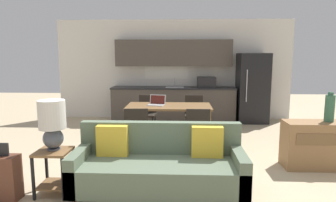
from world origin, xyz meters
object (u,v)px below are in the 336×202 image
Objects in this scene: laptop at (157,103)px; dining_chair_far_left at (147,112)px; dining_chair_far_right at (194,112)px; dining_chair_near_right at (198,129)px; vase at (330,108)px; table_lamp at (52,122)px; dining_table at (169,109)px; dining_chair_near_left at (137,128)px; side_table at (54,165)px; credenza at (316,145)px; refrigerator at (252,88)px; couch at (159,166)px.

dining_chair_far_left is at bearing 124.39° from laptop.
dining_chair_far_right is 1.00× the size of dining_chair_near_right.
dining_chair_near_right is 2.33× the size of laptop.
laptop is at bearing 156.14° from vase.
dining_chair_far_left is at bearing 74.23° from table_lamp.
dining_table is 0.93m from dining_chair_far_left.
dining_table is 1.92× the size of dining_chair_far_left.
table_lamp is at bearing 39.03° from dining_chair_near_right.
side_table is at bearing 57.85° from dining_chair_near_left.
vase is at bearing 9.25° from credenza.
refrigerator reaches higher than couch.
dining_chair_near_right is 1.00× the size of dining_chair_far_left.
dining_chair_far_left is 0.82m from laptop.
dining_table is at bearing 2.52° from laptop.
couch is at bearing -116.62° from refrigerator.
refrigerator is 3.27m from dining_chair_near_right.
dining_chair_near_left and dining_chair_far_left have the same top height.
vase reaches higher than dining_chair_near_left.
dining_chair_far_right is (-1.81, 1.94, 0.12)m from credenza.
vase is (3.87, 1.05, 0.02)m from table_lamp.
table_lamp reaches higher than dining_chair_near_left.
dining_chair_far_right is 1.00× the size of dining_chair_near_left.
refrigerator is 1.81× the size of credenza.
dining_chair_far_right reaches higher than credenza.
dining_chair_near_right reaches higher than dining_table.
dining_chair_near_right is 1.15m from laptop.
side_table is 0.57× the size of credenza.
table_lamp is at bearing -164.81° from vase.
credenza is at bearing -47.45° from dining_chair_far_right.
couch is at bearing -75.94° from dining_chair_far_left.
couch is 2.56m from credenza.
dining_chair_near_right is (1.88, 1.47, -0.44)m from table_lamp.
vase is 0.53× the size of dining_chair_far_right.
couch is 1.50m from dining_chair_near_left.
dining_table is at bearing 154.92° from vase.
dining_chair_near_left is (0.83, 1.46, -0.44)m from table_lamp.
refrigerator is 2.11m from dining_chair_far_right.
vase is at bearing -11.34° from laptop.
refrigerator is 3.29m from vase.
dining_table is 4.48× the size of laptop.
refrigerator is 4.79m from couch.
table_lamp is at bearing 98.96° from side_table.
side_table is at bearing -163.94° from credenza.
dining_chair_near_right is 1.82m from dining_chair_far_left.
refrigerator reaches higher than dining_table.
table_lamp reaches higher than couch.
vase is 1.24× the size of laptop.
dining_chair_far_left is (-1.05, 0.00, 0.00)m from dining_chair_far_right.
dining_chair_near_right is (1.88, 1.51, 0.11)m from side_table.
dining_table is at bearing -127.76° from dining_chair_near_left.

